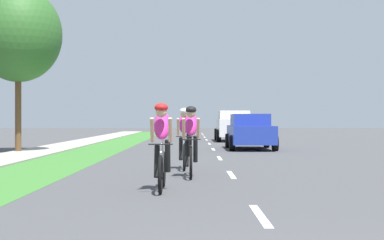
# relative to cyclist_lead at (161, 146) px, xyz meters

# --- Properties ---
(ground_plane) EXTENTS (120.00, 120.00, 0.00)m
(ground_plane) POSITION_rel_cyclist_lead_xyz_m (1.46, 12.94, -0.81)
(ground_plane) COLOR #424244
(grass_verge) EXTENTS (2.26, 70.00, 0.01)m
(grass_verge) POSITION_rel_cyclist_lead_xyz_m (-3.40, 12.94, -0.81)
(grass_verge) COLOR #38722D
(grass_verge) RESTS_ON ground_plane
(sidewalk_concrete) EXTENTS (1.95, 70.00, 0.10)m
(sidewalk_concrete) POSITION_rel_cyclist_lead_xyz_m (-5.50, 12.94, -0.81)
(sidewalk_concrete) COLOR #9E998E
(sidewalk_concrete) RESTS_ON ground_plane
(lane_markings_center) EXTENTS (0.12, 52.20, 0.01)m
(lane_markings_center) POSITION_rel_cyclist_lead_xyz_m (1.46, 16.94, -0.81)
(lane_markings_center) COLOR white
(lane_markings_center) RESTS_ON ground_plane
(cyclist_lead) EXTENTS (0.42, 1.72, 1.58)m
(cyclist_lead) POSITION_rel_cyclist_lead_xyz_m (0.00, 0.00, 0.00)
(cyclist_lead) COLOR black
(cyclist_lead) RESTS_ON ground_plane
(cyclist_trailing) EXTENTS (0.42, 1.72, 1.58)m
(cyclist_trailing) POSITION_rel_cyclist_lead_xyz_m (0.52, 2.41, 0.00)
(cyclist_trailing) COLOR black
(cyclist_trailing) RESTS_ON ground_plane
(cyclist_distant) EXTENTS (0.42, 1.72, 1.58)m
(cyclist_distant) POSITION_rel_cyclist_lead_xyz_m (0.35, 4.42, 0.00)
(cyclist_distant) COLOR black
(cyclist_distant) RESTS_ON ground_plane
(sedan_blue) EXTENTS (1.98, 4.30, 1.52)m
(sedan_blue) POSITION_rel_cyclist_lead_xyz_m (3.05, 14.27, -0.04)
(sedan_blue) COLOR #23389E
(sedan_blue) RESTS_ON ground_plane
(suv_white) EXTENTS (2.15, 4.70, 1.79)m
(suv_white) POSITION_rel_cyclist_lead_xyz_m (3.01, 23.41, 0.14)
(suv_white) COLOR silver
(suv_white) RESTS_ON ground_plane
(street_tree_near) EXTENTS (3.38, 3.38, 6.46)m
(street_tree_near) POSITION_rel_cyclist_lead_xyz_m (-6.23, 11.87, 3.77)
(street_tree_near) COLOR brown
(street_tree_near) RESTS_ON ground_plane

